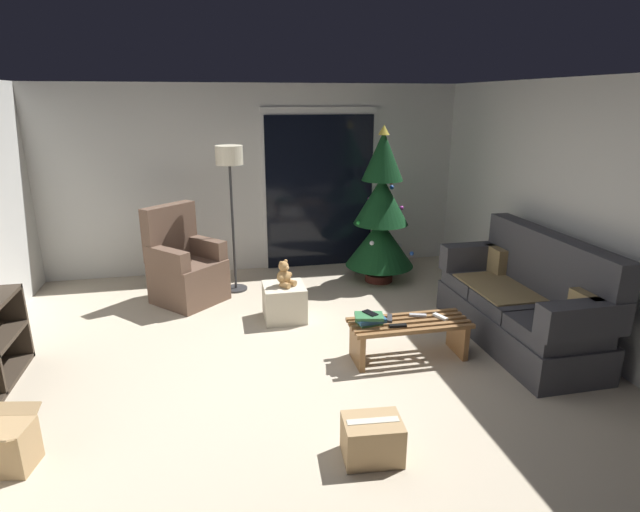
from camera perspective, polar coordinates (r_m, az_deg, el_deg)
ground_plane at (r=4.55m, az=-3.20°, el=-13.20°), size 7.00×7.00×0.00m
wall_back at (r=7.05m, az=-7.22°, el=8.50°), size 5.72×0.12×2.50m
wall_right at (r=5.28m, az=28.94°, el=3.57°), size 0.12×6.00×2.50m
patio_door_frame at (r=7.12m, az=-0.04°, el=7.51°), size 1.60×0.02×2.20m
patio_door_glass at (r=7.12m, az=-0.01°, el=7.09°), size 1.50×0.02×2.10m
couch at (r=5.34m, az=21.84°, el=-4.94°), size 0.80×1.95×1.08m
coffee_table at (r=4.78m, az=9.94°, el=-8.52°), size 1.10×0.40×0.37m
remote_white at (r=4.85m, az=13.32°, el=-6.63°), size 0.10×0.16×0.02m
remote_graphite at (r=4.73m, az=7.82°, el=-6.91°), size 0.09×0.16×0.02m
remote_silver at (r=4.84m, az=10.91°, el=-6.53°), size 0.16×0.09×0.02m
remote_black at (r=4.59m, az=8.72°, el=-7.73°), size 0.16×0.06×0.02m
book_stack at (r=4.60m, az=5.62°, el=-7.05°), size 0.29×0.22×0.09m
cell_phone at (r=4.60m, az=5.64°, el=-6.37°), size 0.13×0.16×0.01m
christmas_tree at (r=6.53m, az=6.84°, el=4.57°), size 0.88×0.88×2.00m
armchair at (r=6.17m, az=-14.90°, el=-1.31°), size 0.97×0.97×1.13m
floor_lamp at (r=6.14m, az=-10.07°, el=9.51°), size 0.32×0.32×1.78m
ottoman at (r=5.55m, az=-4.02°, el=-5.18°), size 0.44×0.44×0.39m
teddy_bear_honey at (r=5.43m, az=-4.00°, el=-2.15°), size 0.21×0.22×0.29m
cardboard_box_open_near_shelf at (r=4.04m, az=-31.89°, el=-17.69°), size 0.41×0.48×0.36m
cardboard_box_taped_mid_floor at (r=3.60m, az=5.88°, el=-19.74°), size 0.41×0.32×0.29m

